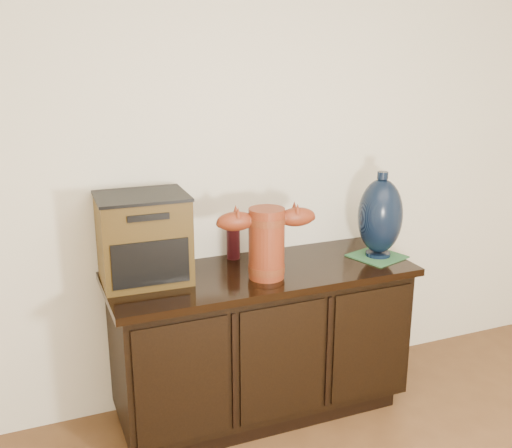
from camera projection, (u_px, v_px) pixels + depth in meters
name	position (u px, v px, depth m)	size (l,w,h in m)	color
sideboard	(261.00, 341.00, 2.93)	(1.46, 0.56, 0.75)	black
terracotta_vessel	(267.00, 239.00, 2.70)	(0.46, 0.19, 0.33)	maroon
tv_radio	(144.00, 238.00, 2.66)	(0.40, 0.33, 0.40)	#423010
green_mat	(377.00, 256.00, 3.01)	(0.23, 0.23, 0.01)	#2C6338
lamp_base	(380.00, 216.00, 2.96)	(0.28, 0.28, 0.43)	black
spray_can	(233.00, 240.00, 2.97)	(0.07, 0.07, 0.19)	#510D16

